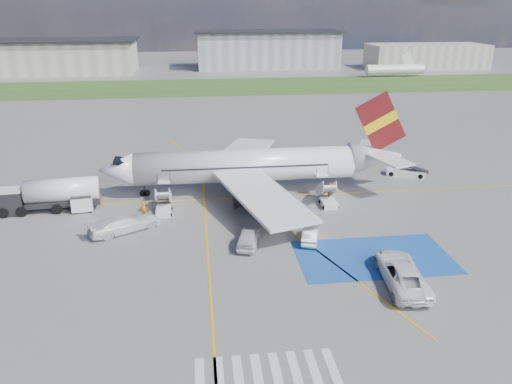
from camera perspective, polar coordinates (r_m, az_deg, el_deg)
ground at (r=48.26m, az=0.38°, el=-5.88°), size 400.00×400.00×0.00m
grass_strip at (r=139.53m, az=-4.68°, el=11.90°), size 400.00×30.00×0.01m
taxiway_line_main at (r=59.14m, az=-1.09°, el=-0.66°), size 120.00×0.20×0.01m
taxiway_line_cross at (r=39.30m, az=-5.15°, el=-12.79°), size 0.20×60.00×0.01m
taxiway_line_diag at (r=59.14m, az=-1.09°, el=-0.66°), size 20.71×56.45×0.01m
staging_box at (r=47.04m, az=13.29°, el=-7.24°), size 14.00×8.00×0.01m
crosswalk at (r=33.14m, az=1.29°, el=-20.12°), size 9.00×4.00×0.01m
terminal_west at (r=180.45m, az=-23.54°, el=13.94°), size 60.00×22.00×10.00m
terminal_centre at (r=180.23m, az=1.29°, el=15.92°), size 48.00×18.00×12.00m
terminal_east at (r=189.58m, az=18.86°, el=14.49°), size 40.00×16.00×8.00m
airliner at (r=60.03m, az=0.12°, el=3.11°), size 36.81×32.95×11.92m
airstairs_fwd at (r=55.74m, az=-10.51°, el=-1.73°), size 1.90×5.20×3.60m
airstairs_aft at (r=57.46m, az=8.21°, el=-0.88°), size 1.90×5.20×3.60m
fuel_tanker at (r=59.66m, az=-22.42°, el=-0.56°), size 10.74×3.78×3.59m
gpu_cart at (r=58.22m, az=-19.25°, el=-1.36°), size 2.41×1.73×1.86m
belt_loader at (r=69.48m, az=16.79°, el=2.11°), size 5.51×3.54×1.60m
car_silver_a at (r=47.55m, az=-0.88°, el=-5.19°), size 3.07×5.20×1.66m
car_silver_b at (r=48.65m, az=6.25°, el=-4.89°), size 2.63×4.38×1.36m
van_white_a at (r=43.07m, az=16.35°, el=-8.49°), size 3.72×6.81×2.44m
van_white_b at (r=51.96m, az=-14.79°, el=-3.26°), size 5.95×4.74×2.18m
crew_fwd at (r=54.63m, az=-12.65°, el=-2.11°), size 0.70×0.54×1.72m
crew_nose at (r=59.55m, az=-17.56°, el=-0.62°), size 1.08×1.04×1.76m
crew_aft at (r=59.43m, az=8.46°, el=0.20°), size 1.07×1.17×1.92m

